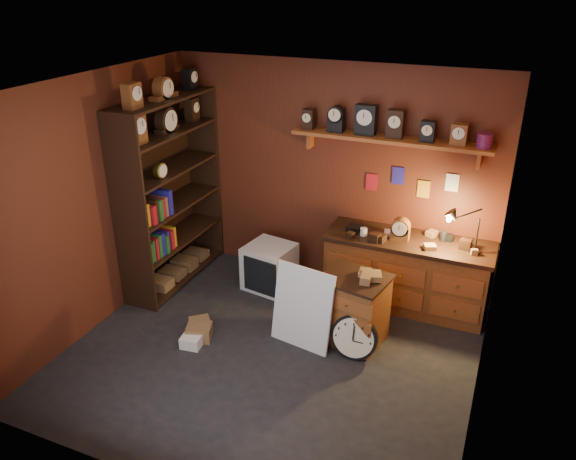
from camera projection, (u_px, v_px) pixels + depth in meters
The scene contains 11 objects.
floor at pixel (271, 353), 5.79m from camera, with size 4.00×4.00×0.00m, color black.
room_shell at pixel (278, 195), 5.14m from camera, with size 4.02×3.62×2.71m.
shelving_unit at pixel (167, 185), 6.71m from camera, with size 0.47×1.60×2.58m.
workbench at pixel (406, 269), 6.45m from camera, with size 1.88×0.66×1.36m.
low_cabinet at pixel (353, 306), 5.86m from camera, with size 0.75×0.67×0.85m.
big_round_clock at pixel (354, 337), 5.66m from camera, with size 0.48×0.16×0.48m.
white_panel at pixel (302, 342), 5.97m from camera, with size 0.67×0.03×0.89m, color silver.
mini_fridge at pixel (269, 267), 6.91m from camera, with size 0.61×0.63×0.56m.
floor_box_a at pixel (199, 332), 6.00m from camera, with size 0.26×0.22×0.16m, color brown.
floor_box_b at pixel (193, 339), 5.91m from camera, with size 0.21×0.25×0.12m, color white.
floor_box_c at pixel (200, 326), 6.10m from camera, with size 0.22×0.18×0.16m, color brown.
Camera 1 is at (2.00, -4.27, 3.60)m, focal length 35.00 mm.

